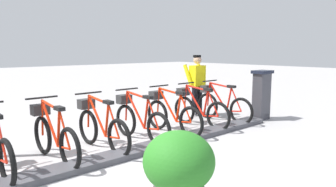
{
  "coord_description": "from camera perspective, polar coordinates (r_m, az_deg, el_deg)",
  "views": [
    {
      "loc": [
        -4.31,
        2.98,
        1.8
      ],
      "look_at": [
        0.5,
        -1.33,
        0.9
      ],
      "focal_mm": 33.53,
      "sensor_mm": 36.0,
      "label": 1
    }
  ],
  "objects": [
    {
      "name": "payment_kiosk",
      "position": [
        8.46,
        16.62,
        -0.1
      ],
      "size": [
        0.36,
        0.52,
        1.28
      ],
      "color": "#38383D",
      "rests_on": "ground"
    },
    {
      "name": "planter_bush",
      "position": [
        3.39,
        1.99,
        -13.91
      ],
      "size": [
        0.76,
        0.76,
        0.97
      ],
      "color": "#59544C",
      "rests_on": "ground"
    },
    {
      "name": "bike_docked_1",
      "position": [
        7.43,
        5.49,
        -2.74
      ],
      "size": [
        1.72,
        0.54,
        1.02
      ],
      "color": "black",
      "rests_on": "ground"
    },
    {
      "name": "bike_docked_2",
      "position": [
        6.83,
        0.55,
        -3.66
      ],
      "size": [
        1.72,
        0.54,
        1.02
      ],
      "color": "black",
      "rests_on": "ground"
    },
    {
      "name": "bike_docked_3",
      "position": [
        6.29,
        -5.32,
        -4.71
      ],
      "size": [
        1.72,
        0.54,
        1.02
      ],
      "color": "black",
      "rests_on": "ground"
    },
    {
      "name": "worker_near_rack",
      "position": [
        8.62,
        5.29,
        1.97
      ],
      "size": [
        0.47,
        0.63,
        1.66
      ],
      "color": "white",
      "rests_on": "ground"
    },
    {
      "name": "bike_docked_5",
      "position": [
        5.47,
        -20.17,
        -7.1
      ],
      "size": [
        1.72,
        0.54,
        1.02
      ],
      "color": "black",
      "rests_on": "ground"
    },
    {
      "name": "ground_plane",
      "position": [
        5.54,
        -6.96,
        -11.1
      ],
      "size": [
        60.0,
        60.0,
        0.0
      ],
      "primitive_type": "plane",
      "color": "#A8A4A3"
    },
    {
      "name": "bike_docked_4",
      "position": [
        5.83,
        -12.21,
        -5.87
      ],
      "size": [
        1.72,
        0.54,
        1.02
      ],
      "color": "black",
      "rests_on": "ground"
    },
    {
      "name": "dock_rail_base",
      "position": [
        5.52,
        -6.97,
        -10.61
      ],
      "size": [
        0.44,
        7.73,
        0.1
      ],
      "primitive_type": "cube",
      "color": "#47474C",
      "rests_on": "ground"
    },
    {
      "name": "bike_docked_0",
      "position": [
        8.07,
        9.67,
        -1.95
      ],
      "size": [
        1.72,
        0.54,
        1.02
      ],
      "color": "black",
      "rests_on": "ground"
    }
  ]
}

